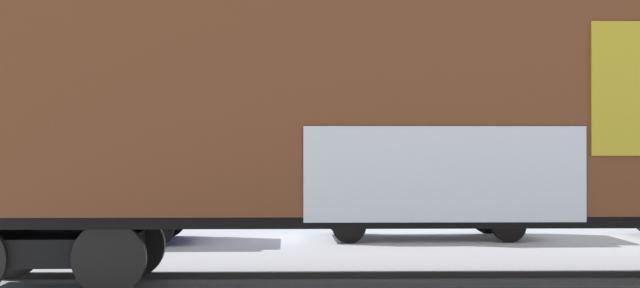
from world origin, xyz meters
name	(u,v)px	position (x,y,z in m)	size (l,w,h in m)	color
ground_plane	(442,285)	(0.00, 0.00, 0.00)	(260.00, 260.00, 0.00)	#B2B5BC
track	(434,282)	(-0.11, 0.01, 0.04)	(59.95, 6.08, 0.08)	#4C4742
freight_car	(444,108)	(0.02, 0.00, 2.36)	(14.82, 4.17, 4.09)	brown
hillside	(266,107)	(-0.11, 68.65, 5.58)	(158.68, 32.53, 15.70)	gray
parked_car_blue	(84,198)	(-5.68, 5.84, 0.85)	(4.41, 2.16, 1.70)	navy
parked_car_white	(418,196)	(0.93, 5.87, 0.85)	(4.63, 2.10, 1.74)	silver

